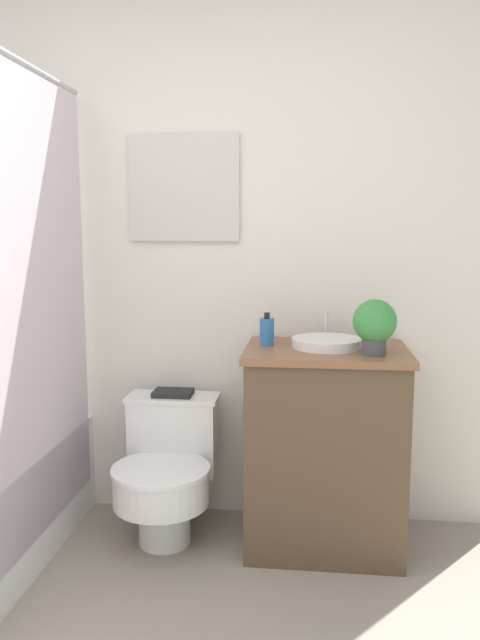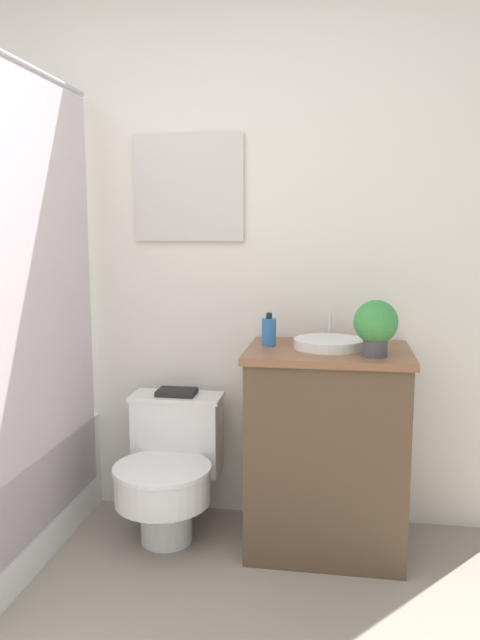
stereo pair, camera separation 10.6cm
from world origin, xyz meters
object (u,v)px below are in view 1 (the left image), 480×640
at_px(soap_bottle, 267,331).
at_px(sink, 327,343).
at_px(toilet, 167,468).
at_px(potted_plant, 375,324).
at_px(book_on_tank, 173,393).

bearing_deg(soap_bottle, sink, -4.34).
relative_size(toilet, potted_plant, 2.74).
distance_m(sink, book_on_tank, 0.75).
xyz_separation_m(toilet, potted_plant, (0.87, -0.10, 0.68)).
height_order(soap_bottle, book_on_tank, soap_bottle).
bearing_deg(sink, book_on_tank, 171.30).
xyz_separation_m(potted_plant, book_on_tank, (-0.87, 0.24, -0.37)).
bearing_deg(toilet, soap_bottle, 7.13).
relative_size(sink, book_on_tank, 1.86).
distance_m(soap_bottle, book_on_tank, 0.54).
xyz_separation_m(toilet, sink, (0.69, 0.04, 0.58)).
bearing_deg(potted_plant, sink, 142.73).
distance_m(toilet, potted_plant, 1.11).
height_order(sink, potted_plant, potted_plant).
relative_size(toilet, soap_bottle, 4.30).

